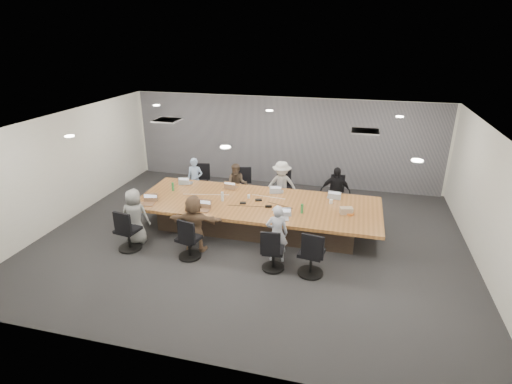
% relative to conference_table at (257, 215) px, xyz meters
% --- Properties ---
extents(floor, '(10.00, 8.00, 0.00)m').
position_rel_conference_table_xyz_m(floor, '(0.00, -0.50, -0.40)').
color(floor, '#2B2B2C').
rests_on(floor, ground).
extents(ceiling, '(10.00, 8.00, 0.00)m').
position_rel_conference_table_xyz_m(ceiling, '(0.00, -0.50, 2.40)').
color(ceiling, white).
rests_on(ceiling, wall_back).
extents(wall_back, '(10.00, 0.00, 2.80)m').
position_rel_conference_table_xyz_m(wall_back, '(0.00, 3.50, 1.00)').
color(wall_back, silver).
rests_on(wall_back, ground).
extents(wall_front, '(10.00, 0.00, 2.80)m').
position_rel_conference_table_xyz_m(wall_front, '(0.00, -4.50, 1.00)').
color(wall_front, silver).
rests_on(wall_front, ground).
extents(wall_left, '(0.00, 8.00, 2.80)m').
position_rel_conference_table_xyz_m(wall_left, '(-5.00, -0.50, 1.00)').
color(wall_left, silver).
rests_on(wall_left, ground).
extents(wall_right, '(0.00, 8.00, 2.80)m').
position_rel_conference_table_xyz_m(wall_right, '(5.00, -0.50, 1.00)').
color(wall_right, silver).
rests_on(wall_right, ground).
extents(curtain, '(9.80, 0.04, 2.80)m').
position_rel_conference_table_xyz_m(curtain, '(0.00, 3.42, 1.00)').
color(curtain, slate).
rests_on(curtain, ground).
extents(conference_table, '(6.00, 2.20, 0.74)m').
position_rel_conference_table_xyz_m(conference_table, '(0.00, 0.00, 0.00)').
color(conference_table, '#413127').
rests_on(conference_table, ground).
extents(chair_0, '(0.57, 0.57, 0.74)m').
position_rel_conference_table_xyz_m(chair_0, '(-2.21, 1.70, -0.03)').
color(chair_0, black).
rests_on(chair_0, ground).
extents(chair_1, '(0.62, 0.62, 0.74)m').
position_rel_conference_table_xyz_m(chair_1, '(-0.93, 1.70, -0.03)').
color(chair_1, black).
rests_on(chair_1, ground).
extents(chair_2, '(0.60, 0.60, 0.78)m').
position_rel_conference_table_xyz_m(chair_2, '(0.36, 1.70, -0.01)').
color(chair_2, black).
rests_on(chair_2, ground).
extents(chair_3, '(0.54, 0.54, 0.73)m').
position_rel_conference_table_xyz_m(chair_3, '(1.83, 1.70, -0.04)').
color(chair_3, black).
rests_on(chair_3, ground).
extents(chair_4, '(0.64, 0.64, 0.82)m').
position_rel_conference_table_xyz_m(chair_4, '(-2.59, -1.70, 0.01)').
color(chair_4, black).
rests_on(chair_4, ground).
extents(chair_5, '(0.64, 0.64, 0.78)m').
position_rel_conference_table_xyz_m(chair_5, '(-1.11, -1.70, -0.01)').
color(chair_5, black).
rests_on(chair_5, ground).
extents(chair_6, '(0.54, 0.54, 0.75)m').
position_rel_conference_table_xyz_m(chair_6, '(0.78, -1.70, -0.03)').
color(chair_6, black).
rests_on(chair_6, ground).
extents(chair_7, '(0.64, 0.64, 0.84)m').
position_rel_conference_table_xyz_m(chair_7, '(1.57, -1.70, 0.02)').
color(chair_7, black).
rests_on(chair_7, ground).
extents(person_0, '(0.50, 0.36, 1.29)m').
position_rel_conference_table_xyz_m(person_0, '(-2.21, 1.35, 0.25)').
color(person_0, '#8CA9CF').
rests_on(person_0, ground).
extents(laptop_0, '(0.34, 0.26, 0.02)m').
position_rel_conference_table_xyz_m(laptop_0, '(-2.21, 0.80, 0.35)').
color(laptop_0, '#B2B2B7').
rests_on(laptop_0, conference_table).
extents(person_1, '(0.67, 0.56, 1.23)m').
position_rel_conference_table_xyz_m(person_1, '(-0.93, 1.35, 0.21)').
color(person_1, '#4E4033').
rests_on(person_1, ground).
extents(laptop_1, '(0.37, 0.28, 0.02)m').
position_rel_conference_table_xyz_m(laptop_1, '(-0.93, 0.80, 0.35)').
color(laptop_1, '#8C6647').
rests_on(laptop_1, conference_table).
extents(person_2, '(0.95, 0.59, 1.40)m').
position_rel_conference_table_xyz_m(person_2, '(0.36, 1.35, 0.30)').
color(person_2, '#A7A7A7').
rests_on(person_2, ground).
extents(laptop_2, '(0.34, 0.26, 0.02)m').
position_rel_conference_table_xyz_m(laptop_2, '(0.36, 0.80, 0.35)').
color(laptop_2, '#B2B2B7').
rests_on(laptop_2, conference_table).
extents(person_3, '(0.82, 0.39, 1.36)m').
position_rel_conference_table_xyz_m(person_3, '(1.83, 1.35, 0.28)').
color(person_3, black).
rests_on(person_3, ground).
extents(laptop_3, '(0.35, 0.25, 0.02)m').
position_rel_conference_table_xyz_m(laptop_3, '(1.83, 0.80, 0.35)').
color(laptop_3, '#B2B2B7').
rests_on(laptop_3, conference_table).
extents(person_4, '(0.71, 0.53, 1.34)m').
position_rel_conference_table_xyz_m(person_4, '(-2.59, -1.35, 0.27)').
color(person_4, gray).
rests_on(person_4, ground).
extents(laptop_4, '(0.41, 0.33, 0.02)m').
position_rel_conference_table_xyz_m(laptop_4, '(-2.59, -0.80, 0.35)').
color(laptop_4, '#8C6647').
rests_on(laptop_4, conference_table).
extents(person_5, '(1.28, 0.53, 1.34)m').
position_rel_conference_table_xyz_m(person_5, '(-1.11, -1.35, 0.27)').
color(person_5, brown).
rests_on(person_5, ground).
extents(laptop_5, '(0.31, 0.22, 0.02)m').
position_rel_conference_table_xyz_m(laptop_5, '(-1.11, -0.80, 0.35)').
color(laptop_5, '#8C6647').
rests_on(laptop_5, conference_table).
extents(person_6, '(0.54, 0.42, 1.31)m').
position_rel_conference_table_xyz_m(person_6, '(0.78, -1.35, 0.26)').
color(person_6, '#ACB0BF').
rests_on(person_6, ground).
extents(laptop_6, '(0.34, 0.27, 0.02)m').
position_rel_conference_table_xyz_m(laptop_6, '(0.78, -0.80, 0.35)').
color(laptop_6, '#B2B2B7').
rests_on(laptop_6, conference_table).
extents(bottle_green_left, '(0.08, 0.08, 0.23)m').
position_rel_conference_table_xyz_m(bottle_green_left, '(-2.35, 0.20, 0.45)').
color(bottle_green_left, '#2B7838').
rests_on(bottle_green_left, conference_table).
extents(bottle_green_right, '(0.07, 0.07, 0.23)m').
position_rel_conference_table_xyz_m(bottle_green_right, '(1.17, -0.36, 0.45)').
color(bottle_green_right, '#2B7838').
rests_on(bottle_green_right, conference_table).
extents(bottle_clear, '(0.08, 0.08, 0.23)m').
position_rel_conference_table_xyz_m(bottle_clear, '(-0.86, -0.13, 0.46)').
color(bottle_clear, silver).
rests_on(bottle_clear, conference_table).
extents(cup_white_far, '(0.09, 0.09, 0.09)m').
position_rel_conference_table_xyz_m(cup_white_far, '(-0.27, 0.20, 0.38)').
color(cup_white_far, white).
rests_on(cup_white_far, conference_table).
extents(cup_white_near, '(0.09, 0.09, 0.10)m').
position_rel_conference_table_xyz_m(cup_white_near, '(1.78, 0.37, 0.39)').
color(cup_white_near, white).
rests_on(cup_white_near, conference_table).
extents(mug_brown, '(0.11, 0.11, 0.10)m').
position_rel_conference_table_xyz_m(mug_brown, '(-2.65, -0.33, 0.39)').
color(mug_brown, brown).
rests_on(mug_brown, conference_table).
extents(mic_left, '(0.17, 0.14, 0.03)m').
position_rel_conference_table_xyz_m(mic_left, '(-0.32, -0.17, 0.35)').
color(mic_left, black).
rests_on(mic_left, conference_table).
extents(mic_right, '(0.19, 0.16, 0.03)m').
position_rel_conference_table_xyz_m(mic_right, '(0.01, 0.10, 0.36)').
color(mic_right, black).
rests_on(mic_right, conference_table).
extents(stapler, '(0.16, 0.07, 0.06)m').
position_rel_conference_table_xyz_m(stapler, '(0.35, -0.25, 0.37)').
color(stapler, black).
rests_on(stapler, conference_table).
extents(canvas_bag, '(0.32, 0.24, 0.15)m').
position_rel_conference_table_xyz_m(canvas_bag, '(2.17, -0.14, 0.42)').
color(canvas_bag, tan).
rests_on(canvas_bag, conference_table).
extents(snack_packet, '(0.24, 0.22, 0.04)m').
position_rel_conference_table_xyz_m(snack_packet, '(2.23, -0.18, 0.36)').
color(snack_packet, '#C26122').
rests_on(snack_packet, conference_table).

